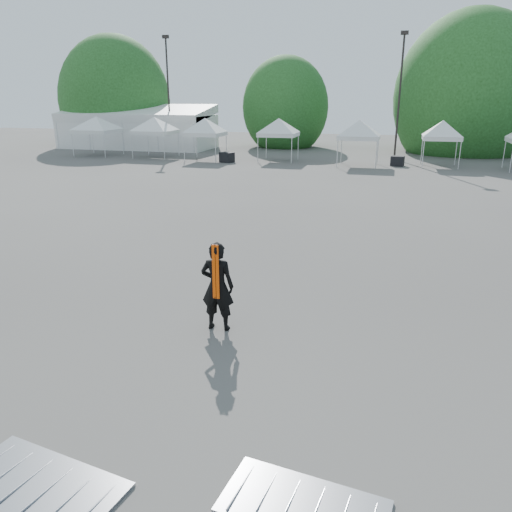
# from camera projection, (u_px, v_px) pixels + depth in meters

# --- Properties ---
(ground) EXTENTS (120.00, 120.00, 0.00)m
(ground) POSITION_uv_depth(u_px,v_px,m) (263.00, 300.00, 12.74)
(ground) COLOR #474442
(ground) RESTS_ON ground
(marquee) EXTENTS (15.00, 6.25, 4.23)m
(marquee) POSITION_uv_depth(u_px,v_px,m) (138.00, 128.00, 49.80)
(marquee) COLOR white
(marquee) RESTS_ON ground
(light_pole_west) EXTENTS (0.60, 0.25, 10.30)m
(light_pole_west) POSITION_uv_depth(u_px,v_px,m) (168.00, 87.00, 46.72)
(light_pole_west) COLOR black
(light_pole_west) RESTS_ON ground
(light_pole_east) EXTENTS (0.60, 0.25, 9.80)m
(light_pole_east) POSITION_uv_depth(u_px,v_px,m) (400.00, 89.00, 39.70)
(light_pole_east) COLOR black
(light_pole_east) RESTS_ON ground
(tree_far_w) EXTENTS (4.80, 4.80, 7.30)m
(tree_far_w) POSITION_uv_depth(u_px,v_px,m) (115.00, 101.00, 52.77)
(tree_far_w) COLOR #382314
(tree_far_w) RESTS_ON ground
(tree_mid_w) EXTENTS (4.16, 4.16, 6.33)m
(tree_mid_w) POSITION_uv_depth(u_px,v_px,m) (285.00, 107.00, 50.29)
(tree_mid_w) COLOR #382314
(tree_mid_w) RESTS_ON ground
(tree_mid_e) EXTENTS (5.12, 5.12, 7.79)m
(tree_mid_e) POSITION_uv_depth(u_px,v_px,m) (468.00, 98.00, 44.83)
(tree_mid_e) COLOR #382314
(tree_mid_e) RESTS_ON ground
(tent_a) EXTENTS (4.62, 4.62, 3.88)m
(tent_a) POSITION_uv_depth(u_px,v_px,m) (96.00, 120.00, 43.06)
(tent_a) COLOR silver
(tent_a) RESTS_ON ground
(tent_b) EXTENTS (4.40, 4.40, 3.88)m
(tent_b) POSITION_uv_depth(u_px,v_px,m) (154.00, 120.00, 41.79)
(tent_b) COLOR silver
(tent_b) RESTS_ON ground
(tent_c) EXTENTS (4.01, 4.01, 3.88)m
(tent_c) POSITION_uv_depth(u_px,v_px,m) (205.00, 122.00, 39.76)
(tent_c) COLOR silver
(tent_c) RESTS_ON ground
(tent_d) EXTENTS (4.10, 4.10, 3.88)m
(tent_d) POSITION_uv_depth(u_px,v_px,m) (279.00, 122.00, 39.37)
(tent_d) COLOR silver
(tent_d) RESTS_ON ground
(tent_e) EXTENTS (4.20, 4.20, 3.88)m
(tent_e) POSITION_uv_depth(u_px,v_px,m) (360.00, 124.00, 36.53)
(tent_e) COLOR silver
(tent_e) RESTS_ON ground
(tent_f) EXTENTS (3.77, 3.77, 3.88)m
(tent_f) POSITION_uv_depth(u_px,v_px,m) (443.00, 124.00, 36.05)
(tent_f) COLOR silver
(tent_f) RESTS_ON ground
(man) EXTENTS (0.75, 0.51, 2.02)m
(man) POSITION_uv_depth(u_px,v_px,m) (217.00, 286.00, 10.90)
(man) COLOR black
(man) RESTS_ON ground
(barrier_left) EXTENTS (2.47, 1.53, 0.07)m
(barrier_left) POSITION_uv_depth(u_px,v_px,m) (38.00, 486.00, 6.63)
(barrier_left) COLOR #919398
(barrier_left) RESTS_ON ground
(barrier_mid) EXTENTS (2.21, 1.32, 0.07)m
(barrier_mid) POSITION_uv_depth(u_px,v_px,m) (304.00, 506.00, 6.31)
(barrier_mid) COLOR #919398
(barrier_mid) RESTS_ON ground
(crate_west) EXTENTS (1.22, 1.10, 0.78)m
(crate_west) POSITION_uv_depth(u_px,v_px,m) (227.00, 157.00, 39.26)
(crate_west) COLOR black
(crate_west) RESTS_ON ground
(crate_mid) EXTENTS (1.04, 0.87, 0.72)m
(crate_mid) POSITION_uv_depth(u_px,v_px,m) (397.00, 161.00, 37.22)
(crate_mid) COLOR black
(crate_mid) RESTS_ON ground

